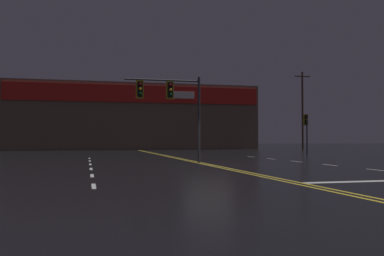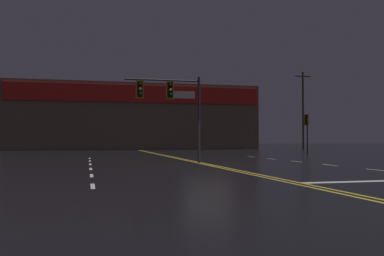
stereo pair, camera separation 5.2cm
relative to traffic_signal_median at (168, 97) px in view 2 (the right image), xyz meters
name	(u,v)px [view 2 (the right image)]	position (x,y,z in m)	size (l,w,h in m)	color
ground_plane	(208,165)	(1.79, -1.83, -3.67)	(200.00, 200.00, 0.00)	black
road_markings	(246,167)	(3.09, -3.92, -3.66)	(17.68, 60.00, 0.01)	gold
traffic_signal_median	(168,97)	(0.00, 0.00, 0.00)	(4.24, 0.36, 4.83)	#38383D
traffic_signal_corner_northeast	(307,125)	(14.54, 11.09, -1.06)	(0.42, 0.36, 3.55)	#38383D
building_backdrop	(134,118)	(1.79, 34.98, 0.58)	(32.19, 10.23, 8.46)	brown
utility_pole_row	(127,102)	(0.20, 28.13, 2.13)	(45.39, 0.26, 12.00)	#4C3828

